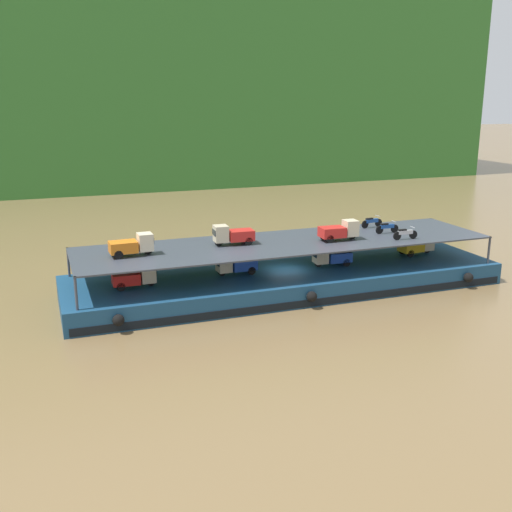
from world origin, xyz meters
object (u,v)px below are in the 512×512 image
at_px(mini_truck_lower_aft, 236,264).
at_px(motorcycle_upper_stbd, 372,222).
at_px(mini_truck_lower_fore, 417,245).
at_px(mini_truck_upper_mid, 233,235).
at_px(mini_truck_upper_fore, 340,231).
at_px(motorcycle_upper_port, 405,233).
at_px(mini_truck_lower_mid, 331,256).
at_px(cargo_barge, 286,280).
at_px(mini_truck_lower_stern, 135,277).
at_px(mini_truck_upper_stern, 132,245).
at_px(motorcycle_upper_centre, 387,227).

relative_size(mini_truck_lower_aft, motorcycle_upper_stbd, 1.46).
distance_m(mini_truck_lower_fore, mini_truck_upper_mid, 14.96).
xyz_separation_m(mini_truck_upper_fore, motorcycle_upper_port, (4.46, -1.36, -0.26)).
bearing_deg(mini_truck_lower_mid, cargo_barge, 178.23).
bearing_deg(motorcycle_upper_stbd, mini_truck_lower_stern, -172.23).
relative_size(mini_truck_upper_fore, motorcycle_upper_port, 1.46).
distance_m(mini_truck_upper_mid, mini_truck_upper_fore, 7.52).
height_order(mini_truck_lower_fore, mini_truck_upper_stern, mini_truck_upper_stern).
relative_size(mini_truck_upper_fore, motorcycle_upper_centre, 1.46).
height_order(mini_truck_lower_stern, mini_truck_lower_fore, same).
distance_m(mini_truck_lower_mid, motorcycle_upper_stbd, 5.38).
height_order(mini_truck_lower_aft, mini_truck_upper_fore, mini_truck_upper_fore).
bearing_deg(motorcycle_upper_port, mini_truck_upper_stern, 173.66).
height_order(cargo_barge, motorcycle_upper_port, motorcycle_upper_port).
bearing_deg(mini_truck_lower_stern, mini_truck_lower_aft, 4.87).
xyz_separation_m(mini_truck_lower_fore, mini_truck_upper_mid, (-14.83, 0.03, 2.00)).
xyz_separation_m(mini_truck_lower_fore, motorcycle_upper_centre, (-3.09, -0.51, 1.74)).
height_order(mini_truck_lower_mid, mini_truck_upper_stern, mini_truck_upper_stern).
distance_m(mini_truck_lower_aft, motorcycle_upper_stbd, 11.94).
xyz_separation_m(mini_truck_lower_stern, mini_truck_upper_mid, (6.85, 0.92, 2.00)).
bearing_deg(mini_truck_upper_stern, mini_truck_lower_fore, 1.54).
bearing_deg(mini_truck_lower_mid, mini_truck_upper_fore, -71.01).
relative_size(motorcycle_upper_port, motorcycle_upper_stbd, 1.00).
relative_size(mini_truck_lower_fore, mini_truck_upper_fore, 1.01).
xyz_separation_m(cargo_barge, motorcycle_upper_port, (8.11, -2.13, 3.18)).
relative_size(mini_truck_lower_fore, motorcycle_upper_port, 1.47).
height_order(mini_truck_lower_mid, motorcycle_upper_port, motorcycle_upper_port).
relative_size(mini_truck_lower_stern, mini_truck_upper_mid, 0.99).
bearing_deg(motorcycle_upper_port, motorcycle_upper_centre, 93.55).
bearing_deg(motorcycle_upper_port, mini_truck_lower_stern, 174.58).
height_order(mini_truck_lower_aft, motorcycle_upper_stbd, motorcycle_upper_stbd).
height_order(mini_truck_upper_stern, motorcycle_upper_port, mini_truck_upper_stern).
xyz_separation_m(cargo_barge, mini_truck_lower_stern, (-10.60, -0.36, 1.44)).
relative_size(mini_truck_lower_mid, mini_truck_upper_fore, 1.01).
xyz_separation_m(motorcycle_upper_port, motorcycle_upper_stbd, (-0.14, 4.31, 0.00)).
bearing_deg(mini_truck_upper_mid, mini_truck_lower_stern, -172.36).
relative_size(mini_truck_upper_stern, motorcycle_upper_port, 1.46).
bearing_deg(motorcycle_upper_centre, mini_truck_upper_fore, -169.59).
distance_m(cargo_barge, mini_truck_upper_mid, 5.12).
xyz_separation_m(mini_truck_lower_mid, mini_truck_upper_mid, (-7.17, 0.67, 2.00)).
xyz_separation_m(mini_truck_upper_mid, motorcycle_upper_centre, (11.73, -0.54, -0.26)).
bearing_deg(motorcycle_upper_port, mini_truck_lower_aft, 168.66).
xyz_separation_m(mini_truck_lower_aft, mini_truck_upper_fore, (7.32, -1.01, 2.00)).
distance_m(mini_truck_lower_mid, mini_truck_lower_fore, 7.68).
xyz_separation_m(motorcycle_upper_port, motorcycle_upper_centre, (-0.13, 2.15, 0.00)).
bearing_deg(mini_truck_lower_mid, mini_truck_lower_fore, 4.75).
bearing_deg(cargo_barge, motorcycle_upper_port, -14.74).
xyz_separation_m(mini_truck_lower_fore, motorcycle_upper_port, (-2.96, -2.66, 1.74)).
xyz_separation_m(mini_truck_upper_mid, motorcycle_upper_port, (11.86, -2.69, -0.26)).
height_order(mini_truck_upper_fore, motorcycle_upper_port, mini_truck_upper_fore).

